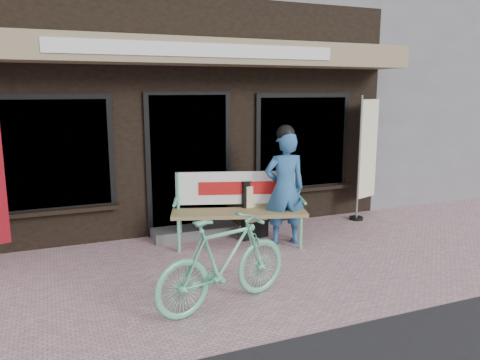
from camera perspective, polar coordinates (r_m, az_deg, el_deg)
name	(u,v)px	position (r m, az deg, el deg)	size (l,w,h in m)	color
ground	(237,277)	(5.76, -0.41, -11.80)	(70.00, 70.00, 0.00)	#B78C94
storefront	(147,52)	(10.12, -11.30, 15.09)	(7.00, 6.77, 6.00)	black
neighbor_right_near	(443,69)	(14.79, 23.46, 12.31)	(10.00, 7.00, 5.60)	slate
bench	(239,202)	(6.80, -0.17, -2.76)	(1.99, 1.05, 1.05)	#63C297
person	(285,186)	(6.79, 5.47, -0.75)	(0.66, 0.49, 1.74)	#2C619A
bicycle	(224,262)	(4.89, -1.97, -9.92)	(0.46, 1.62, 0.97)	#63C297
nobori_cream	(366,156)	(8.39, 15.15, 2.87)	(0.63, 0.34, 2.14)	gray
menu_stand	(255,209)	(7.05, 1.88, -3.53)	(0.46, 0.18, 0.91)	black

